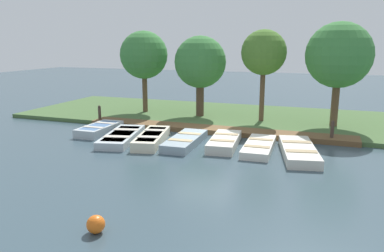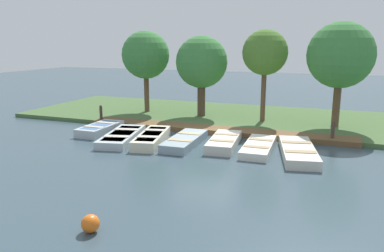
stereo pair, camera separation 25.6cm
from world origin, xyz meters
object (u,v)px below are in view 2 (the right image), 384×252
Objects in this scene: rowboat_0 at (100,129)px; rowboat_4 at (224,142)px; rowboat_1 at (122,136)px; buoy at (90,224)px; mooring_post_near at (101,114)px; park_tree_far_left at (146,55)px; rowboat_5 at (259,147)px; mooring_post_far at (333,132)px; rowboat_6 at (298,151)px; rowboat_2 at (152,138)px; park_tree_right at (341,56)px; rowboat_3 at (185,141)px; park_tree_left at (202,63)px; park_tree_center at (265,53)px.

rowboat_4 is at bearing 86.95° from rowboat_0.
rowboat_1 is 8.74× the size of buoy.
mooring_post_near is 0.20× the size of park_tree_far_left.
mooring_post_far is (-2.23, 2.75, 0.34)m from rowboat_5.
rowboat_6 is 0.75× the size of park_tree_far_left.
park_tree_far_left is at bearing -157.79° from buoy.
mooring_post_near reaches higher than rowboat_4.
rowboat_0 is 6.23m from rowboat_4.
rowboat_2 is 9.72m from park_tree_right.
rowboat_3 is 3.26× the size of mooring_post_near.
rowboat_3 is (-0.27, 2.89, 0.01)m from rowboat_1.
park_tree_right reaches higher than park_tree_far_left.
mooring_post_far is 0.21× the size of park_tree_left.
rowboat_6 is 11.29m from park_tree_far_left.
rowboat_4 is (-0.31, 1.63, 0.02)m from rowboat_3.
rowboat_0 is at bearing -98.91° from rowboat_3.
rowboat_1 is 1.19× the size of rowboat_5.
park_tree_center is at bearing 173.03° from buoy.
park_tree_center is (-5.35, 3.80, 3.50)m from rowboat_2.
park_tree_left is 7.09m from park_tree_right.
rowboat_2 is at bearing -86.16° from rowboat_4.
mooring_post_far reaches higher than rowboat_1.
mooring_post_near is 4.45m from park_tree_far_left.
park_tree_far_left is at bearing -163.26° from rowboat_2.
mooring_post_near is at bearing -111.73° from rowboat_4.
rowboat_2 is at bearing -86.71° from rowboat_5.
buoy is at bearing -6.97° from park_tree_center.
buoy is (10.18, 6.58, -0.29)m from mooring_post_near.
park_tree_left is at bearing -144.51° from rowboat_6.
mooring_post_far is 0.20× the size of park_tree_center.
buoy is (7.73, -3.87, 0.02)m from rowboat_6.
buoy is 13.56m from park_tree_left.
rowboat_2 is 3.13m from rowboat_4.
rowboat_1 is (0.84, 1.70, -0.03)m from rowboat_0.
mooring_post_near is (-1.89, -1.22, 0.29)m from rowboat_0.
park_tree_far_left reaches higher than mooring_post_far.
rowboat_6 is (0.31, 3.01, -0.01)m from rowboat_4.
buoy is (8.29, 5.36, 0.01)m from rowboat_0.
rowboat_0 is 0.85× the size of rowboat_5.
rowboat_5 is (0.09, 1.46, -0.05)m from rowboat_4.
mooring_post_far is at bearing 52.43° from park_tree_center.
rowboat_5 is 7.31m from park_tree_left.
rowboat_4 is 7.10× the size of buoy.
park_tree_center is at bearing 132.24° from rowboat_2.
park_tree_center is (-4.92, -0.75, 3.56)m from rowboat_5.
rowboat_3 is 7.93m from park_tree_far_left.
buoy is at bearing 13.41° from rowboat_1.
mooring_post_far is at bearing 111.35° from rowboat_4.
buoy is 14.26m from park_tree_right.
rowboat_2 is (0.77, 3.14, 0.01)m from rowboat_0.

